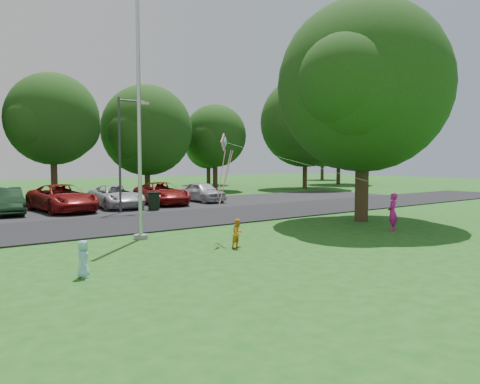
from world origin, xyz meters
TOP-DOWN VIEW (x-y plane):
  - ground at (0.00, 0.00)m, footprint 120.00×120.00m
  - park_road at (0.00, 9.00)m, footprint 60.00×6.00m
  - parking_strip at (0.00, 15.50)m, footprint 42.00×7.00m
  - flagpole at (-3.50, 5.00)m, footprint 0.50×0.50m
  - street_lamp at (-0.71, 12.94)m, footprint 1.72×0.24m
  - trash_can at (1.02, 13.00)m, footprint 0.66×0.66m
  - big_tree at (6.68, 3.25)m, footprint 8.65×7.84m
  - tree_row at (1.59, 24.23)m, footprint 64.35×11.94m
  - horizon_trees at (4.06, 33.88)m, footprint 77.46×7.20m
  - parked_cars at (-0.30, 15.57)m, footprint 13.60×5.69m
  - woman at (5.39, 0.68)m, footprint 0.66×0.58m
  - child_yellow at (-1.72, 1.51)m, footprint 0.53×0.45m
  - child_blue at (-7.00, 0.70)m, footprint 0.41×0.51m
  - kite at (-1.23, 2.69)m, footprint 7.05×2.33m

SIDE VIEW (x-z plane):
  - ground at x=0.00m, z-range 0.00..0.00m
  - park_road at x=0.00m, z-range 0.00..0.06m
  - parking_strip at x=0.00m, z-range 0.00..0.06m
  - child_blue at x=-7.00m, z-range 0.00..0.92m
  - child_yellow at x=-1.72m, z-range 0.00..0.95m
  - trash_can at x=1.02m, z-range 0.00..1.06m
  - parked_cars at x=-0.30m, z-range 0.02..1.48m
  - woman at x=5.39m, z-range 0.00..1.52m
  - kite at x=-1.23m, z-range 1.67..4.33m
  - street_lamp at x=-0.71m, z-range 0.62..6.73m
  - flagpole at x=-3.50m, z-range -0.83..9.17m
  - horizon_trees at x=4.06m, z-range 0.79..7.81m
  - tree_row at x=1.59m, z-range 0.27..11.15m
  - big_tree at x=6.68m, z-range 0.98..11.10m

